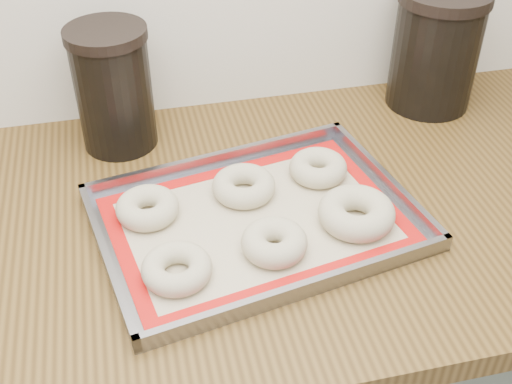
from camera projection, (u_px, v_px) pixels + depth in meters
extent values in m
cube|color=#616A5D|center=(280.00, 383.00, 1.29)|extent=(3.00, 0.65, 0.86)
cube|color=brown|center=(287.00, 212.00, 1.01)|extent=(3.06, 0.68, 0.04)
cube|color=gray|center=(256.00, 222.00, 0.96)|extent=(0.51, 0.41, 0.00)
cube|color=gray|center=(218.00, 159.00, 1.07)|extent=(0.45, 0.09, 0.02)
cube|color=gray|center=(305.00, 289.00, 0.84)|extent=(0.45, 0.09, 0.02)
cube|color=gray|center=(106.00, 258.00, 0.88)|extent=(0.07, 0.33, 0.02)
cube|color=gray|center=(385.00, 180.00, 1.02)|extent=(0.07, 0.33, 0.02)
cube|color=#C6B793|center=(256.00, 221.00, 0.96)|extent=(0.47, 0.36, 0.00)
cube|color=red|center=(224.00, 172.00, 1.05)|extent=(0.42, 0.10, 0.00)
cube|color=red|center=(296.00, 280.00, 0.86)|extent=(0.42, 0.10, 0.00)
cube|color=red|center=(125.00, 257.00, 0.90)|extent=(0.07, 0.25, 0.00)
cube|color=red|center=(371.00, 188.00, 1.02)|extent=(0.07, 0.25, 0.00)
torus|color=beige|center=(177.00, 268.00, 0.86)|extent=(0.12, 0.12, 0.03)
torus|color=beige|center=(274.00, 242.00, 0.90)|extent=(0.12, 0.12, 0.04)
torus|color=beige|center=(357.00, 213.00, 0.94)|extent=(0.12, 0.12, 0.04)
torus|color=beige|center=(147.00, 208.00, 0.96)|extent=(0.13, 0.13, 0.03)
torus|color=beige|center=(244.00, 186.00, 1.00)|extent=(0.13, 0.13, 0.03)
torus|color=beige|center=(318.00, 168.00, 1.04)|extent=(0.13, 0.13, 0.03)
cylinder|color=black|center=(114.00, 93.00, 1.07)|extent=(0.13, 0.13, 0.20)
cylinder|color=black|center=(105.00, 34.00, 1.01)|extent=(0.13, 0.13, 0.02)
cylinder|color=black|center=(115.00, 105.00, 1.08)|extent=(0.11, 0.11, 0.16)
cylinder|color=black|center=(107.00, 58.00, 1.03)|extent=(0.11, 0.11, 0.02)
cylinder|color=black|center=(435.00, 54.00, 1.18)|extent=(0.16, 0.16, 0.20)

